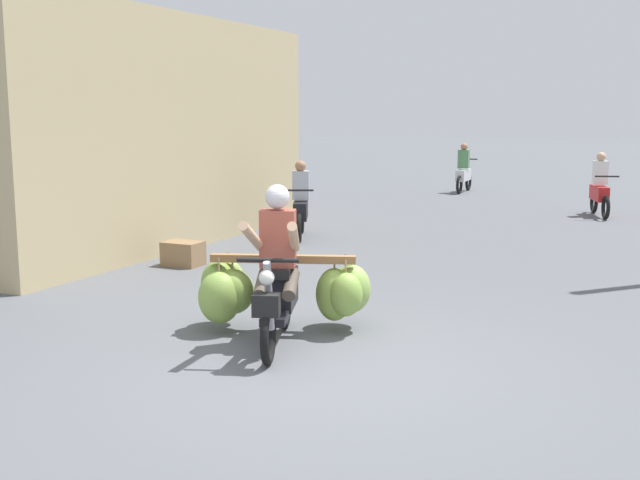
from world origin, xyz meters
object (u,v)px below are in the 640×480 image
Objects in this scene: motorbike_main_loaded at (281,287)px; motorbike_distant_far_ahead at (464,173)px; motorbike_distant_ahead_right at (301,206)px; produce_crate at (183,254)px; motorbike_distant_ahead_left at (600,190)px.

motorbike_distant_far_ahead is at bearing 97.45° from motorbike_main_loaded.
produce_crate is (-0.41, -3.14, -0.39)m from motorbike_distant_ahead_right.
motorbike_distant_ahead_right is at bearing -130.70° from motorbike_distant_ahead_left.
motorbike_main_loaded is at bearing -82.55° from motorbike_distant_far_ahead.
motorbike_distant_ahead_left is 2.79× the size of produce_crate.
motorbike_distant_ahead_left is at bearing 59.33° from produce_crate.
motorbike_distant_far_ahead is 12.37m from produce_crate.
motorbike_distant_ahead_right is (-2.61, 5.76, 0.07)m from motorbike_main_loaded.
produce_crate is at bearing -97.53° from motorbike_distant_ahead_right.
motorbike_main_loaded is at bearing -65.65° from motorbike_distant_ahead_right.
motorbike_distant_far_ahead is (-1.95, 14.93, 0.07)m from motorbike_main_loaded.
motorbike_main_loaded is 3.62× the size of produce_crate.
motorbike_main_loaded reaches higher than produce_crate.
motorbike_distant_ahead_right is (-4.66, -5.42, 0.00)m from motorbike_distant_ahead_left.
motorbike_distant_ahead_right is at bearing -94.07° from motorbike_distant_far_ahead.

